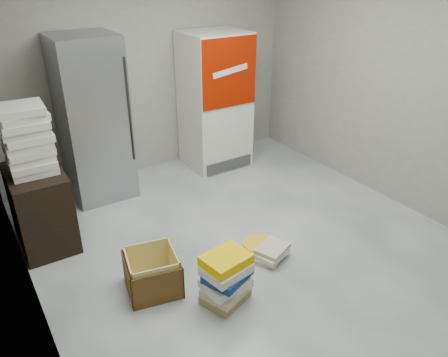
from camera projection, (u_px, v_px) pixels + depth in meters
ground at (264, 256)px, 4.29m from camera, size 5.00×5.00×0.00m
room_shell at (273, 73)px, 3.48m from camera, size 4.04×5.04×2.82m
steel_fridge at (93, 120)px, 5.03m from camera, size 0.70×0.72×1.90m
coke_cooler at (215, 101)px, 5.84m from camera, size 0.80×0.73×1.80m
wood_shelf at (41, 208)px, 4.33m from camera, size 0.50×0.80×0.80m
supply_box_stack at (27, 139)px, 4.01m from camera, size 0.43×0.44×0.65m
phonebook_stack_main at (226, 279)px, 3.63m from camera, size 0.46×0.41×0.46m
phonebook_stack_side at (270, 253)px, 4.22m from camera, size 0.41×0.38×0.14m
cardboard_box at (153, 275)px, 3.80m from camera, size 0.53×0.53×0.36m
bucket_lid at (259, 246)px, 4.35m from camera, size 0.43×0.43×0.09m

